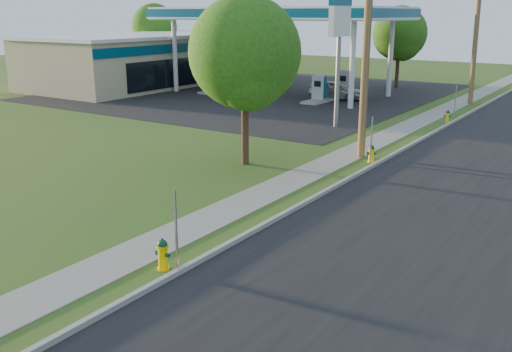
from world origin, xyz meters
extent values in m
plane|color=#2B551A|center=(0.00, 0.00, 0.00)|extent=(140.00, 140.00, 0.00)
cube|color=black|center=(4.50, 10.00, 0.01)|extent=(8.00, 120.00, 0.02)
cube|color=gray|center=(0.50, 10.00, 0.07)|extent=(0.15, 120.00, 0.15)
cube|color=gray|center=(-1.25, 10.00, 0.01)|extent=(1.50, 120.00, 0.03)
cube|color=black|center=(-16.00, 32.00, 0.01)|extent=(26.00, 28.00, 0.02)
cylinder|color=brown|center=(-0.60, 17.00, 4.90)|extent=(0.32, 0.32, 9.80)
cylinder|color=brown|center=(-0.60, 35.00, 4.75)|extent=(0.49, 0.32, 9.50)
cube|color=gray|center=(0.25, 4.20, 1.00)|extent=(0.05, 0.04, 2.00)
cube|color=gray|center=(0.25, 16.00, 1.00)|extent=(0.05, 0.04, 2.00)
cube|color=gray|center=(0.25, 28.20, 1.00)|extent=(0.05, 0.04, 2.00)
cylinder|color=silver|center=(-21.50, 28.70, 2.75)|extent=(0.36, 0.36, 5.50)
cylinder|color=silver|center=(-21.50, 35.30, 2.75)|extent=(0.36, 0.36, 5.50)
cylinder|color=silver|center=(-6.50, 28.70, 2.75)|extent=(0.36, 0.36, 5.50)
cylinder|color=silver|center=(-6.50, 35.30, 2.75)|extent=(0.36, 0.36, 5.50)
cube|color=silver|center=(-14.00, 32.00, 5.95)|extent=(18.00, 9.00, 0.90)
cube|color=#03425C|center=(-14.00, 32.00, 5.95)|extent=(18.15, 9.15, 0.63)
cube|color=silver|center=(-14.00, 32.00, 5.63)|extent=(18.18, 9.18, 0.10)
cube|color=gray|center=(-18.50, 30.00, 0.09)|extent=(1.20, 3.20, 0.18)
cube|color=#9EA0A3|center=(-18.50, 30.00, 1.05)|extent=(0.90, 0.50, 1.70)
cube|color=#03425C|center=(-18.50, 30.00, 1.05)|extent=(0.94, 0.40, 1.50)
cube|color=black|center=(-18.50, 29.73, 1.30)|extent=(0.50, 0.02, 0.40)
cube|color=gray|center=(-9.50, 30.00, 0.09)|extent=(1.20, 3.20, 0.18)
cube|color=#9EA0A3|center=(-9.50, 30.00, 1.05)|extent=(0.90, 0.50, 1.70)
cube|color=#03425C|center=(-9.50, 30.00, 1.05)|extent=(0.94, 0.40, 1.50)
cube|color=black|center=(-9.50, 29.73, 1.30)|extent=(0.50, 0.02, 0.40)
cube|color=gray|center=(-18.50, 34.00, 0.09)|extent=(1.20, 3.20, 0.18)
cube|color=#9EA0A3|center=(-18.50, 34.00, 1.05)|extent=(0.90, 0.50, 1.70)
cube|color=#03425C|center=(-18.50, 34.00, 1.05)|extent=(0.94, 0.40, 1.50)
cube|color=black|center=(-18.50, 33.73, 1.30)|extent=(0.50, 0.02, 0.40)
cube|color=gray|center=(-9.50, 34.00, 0.09)|extent=(1.20, 3.20, 0.18)
cube|color=#9EA0A3|center=(-9.50, 34.00, 1.05)|extent=(0.90, 0.50, 1.70)
cube|color=#03425C|center=(-9.50, 34.00, 1.05)|extent=(0.94, 0.40, 1.50)
cube|color=black|center=(-9.50, 33.73, 1.30)|extent=(0.50, 0.02, 0.40)
cube|color=tan|center=(-27.00, 32.00, 2.00)|extent=(10.00, 22.00, 4.00)
cube|color=#03425C|center=(-21.98, 32.00, 3.30)|extent=(0.06, 22.00, 0.70)
cube|color=black|center=(-21.97, 32.00, 1.40)|extent=(0.06, 16.06, 2.20)
cube|color=silver|center=(-27.00, 32.00, 4.12)|extent=(10.40, 22.40, 0.25)
cylinder|color=gray|center=(-4.50, 22.50, 2.50)|extent=(0.24, 0.24, 5.00)
cube|color=silver|center=(-4.50, 22.50, 5.80)|extent=(0.30, 2.00, 2.00)
cube|color=#03425C|center=(-4.50, 22.50, 6.60)|extent=(0.34, 2.04, 0.50)
cylinder|color=#322215|center=(-4.10, 13.31, 1.73)|extent=(0.30, 0.30, 3.46)
sphere|color=#234C14|center=(-4.10, 13.31, 4.50)|extent=(4.43, 4.43, 4.43)
sphere|color=#234C14|center=(-3.70, 13.01, 3.81)|extent=(3.05, 3.05, 3.05)
cylinder|color=#322215|center=(-7.78, 40.34, 1.70)|extent=(0.30, 0.30, 3.39)
sphere|color=#234C14|center=(-7.78, 40.34, 4.41)|extent=(4.34, 4.34, 4.34)
sphere|color=#234C14|center=(-7.38, 40.04, 3.73)|extent=(2.99, 2.99, 2.99)
cylinder|color=#322215|center=(-33.13, 38.75, 1.79)|extent=(0.30, 0.30, 3.58)
sphere|color=#234C14|center=(-33.13, 38.75, 4.65)|extent=(4.58, 4.58, 4.58)
sphere|color=#234C14|center=(-32.73, 38.45, 3.94)|extent=(3.15, 3.15, 3.15)
cylinder|color=#F9C500|center=(0.00, 3.97, 0.03)|extent=(0.30, 0.30, 0.06)
cylinder|color=#F9C500|center=(0.00, 3.97, 0.32)|extent=(0.24, 0.24, 0.65)
cylinder|color=#F9C500|center=(0.00, 3.97, 0.60)|extent=(0.30, 0.30, 0.04)
sphere|color=#0C3C1F|center=(0.00, 3.97, 0.65)|extent=(0.25, 0.25, 0.25)
cylinder|color=#0C3C1F|center=(0.00, 3.97, 0.78)|extent=(0.05, 0.05, 0.06)
cylinder|color=#0C3C1F|center=(0.00, 3.82, 0.41)|extent=(0.12, 0.13, 0.12)
cylinder|color=#0C3C1F|center=(-0.15, 3.97, 0.41)|extent=(0.11, 0.10, 0.10)
cylinder|color=#0C3C1F|center=(0.15, 3.96, 0.41)|extent=(0.11, 0.10, 0.10)
cylinder|color=#FFE100|center=(0.09, 16.46, 0.03)|extent=(0.28, 0.28, 0.06)
cylinder|color=#FFE100|center=(0.09, 16.46, 0.30)|extent=(0.22, 0.22, 0.61)
cylinder|color=#FFE100|center=(0.09, 16.46, 0.57)|extent=(0.28, 0.28, 0.04)
sphere|color=#0D331E|center=(0.09, 16.46, 0.61)|extent=(0.23, 0.23, 0.23)
cylinder|color=#0D331E|center=(0.09, 16.46, 0.73)|extent=(0.05, 0.05, 0.06)
cylinder|color=#0D331E|center=(0.15, 16.33, 0.38)|extent=(0.15, 0.16, 0.11)
cylinder|color=#0D331E|center=(-0.04, 16.40, 0.38)|extent=(0.13, 0.12, 0.09)
cylinder|color=#0D331E|center=(0.22, 16.52, 0.38)|extent=(0.13, 0.12, 0.09)
cylinder|color=yellow|center=(0.14, 27.29, 0.03)|extent=(0.26, 0.26, 0.06)
cylinder|color=yellow|center=(0.14, 27.29, 0.28)|extent=(0.21, 0.21, 0.56)
cylinder|color=yellow|center=(0.14, 27.29, 0.53)|extent=(0.26, 0.26, 0.04)
sphere|color=#043513|center=(0.14, 27.29, 0.56)|extent=(0.22, 0.22, 0.22)
cylinder|color=#043513|center=(0.14, 27.29, 0.68)|extent=(0.05, 0.05, 0.06)
cylinder|color=#043513|center=(0.13, 27.16, 0.36)|extent=(0.11, 0.12, 0.10)
cylinder|color=#043513|center=(0.01, 27.30, 0.36)|extent=(0.10, 0.09, 0.08)
cylinder|color=#043513|center=(0.27, 27.28, 0.36)|extent=(0.10, 0.09, 0.08)
imported|color=maroon|center=(-18.24, 32.81, 0.67)|extent=(5.30, 3.78, 1.34)
imported|color=#9EA0A5|center=(-9.08, 31.89, 0.68)|extent=(4.15, 2.07, 1.36)
camera|label=1|loc=(8.93, -5.30, 5.99)|focal=40.00mm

